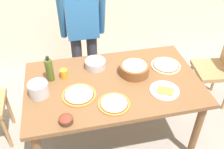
{
  "coord_description": "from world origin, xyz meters",
  "views": [
    {
      "loc": [
        -0.39,
        -1.74,
        2.26
      ],
      "look_at": [
        0.0,
        0.05,
        0.81
      ],
      "focal_mm": 40.69,
      "sensor_mm": 36.0,
      "label": 1
    }
  ],
  "objects": [
    {
      "name": "olive_oil_bottle",
      "position": [
        -0.56,
        0.16,
        0.87
      ],
      "size": [
        0.07,
        0.07,
        0.26
      ],
      "color": "#47561E",
      "rests_on": "dining_table"
    },
    {
      "name": "cup_orange",
      "position": [
        -0.43,
        0.17,
        0.8
      ],
      "size": [
        0.07,
        0.07,
        0.08
      ],
      "primitive_type": "cylinder",
      "color": "orange",
      "rests_on": "dining_table"
    },
    {
      "name": "ground",
      "position": [
        0.0,
        0.0,
        0.0
      ],
      "size": [
        8.0,
        8.0,
        0.0
      ],
      "primitive_type": "plane",
      "color": "gray"
    },
    {
      "name": "pizza_raw_on_board",
      "position": [
        0.57,
        0.13,
        0.77
      ],
      "size": [
        0.29,
        0.29,
        0.02
      ],
      "color": "beige",
      "rests_on": "dining_table"
    },
    {
      "name": "popcorn_bowl",
      "position": [
        0.23,
        0.08,
        0.82
      ],
      "size": [
        0.28,
        0.28,
        0.11
      ],
      "color": "brown",
      "rests_on": "dining_table"
    },
    {
      "name": "pizza_cooked_on_tray",
      "position": [
        -0.06,
        -0.28,
        0.77
      ],
      "size": [
        0.27,
        0.27,
        0.02
      ],
      "color": "#C67A33",
      "rests_on": "dining_table"
    },
    {
      "name": "small_sauce_bowl",
      "position": [
        -0.46,
        -0.39,
        0.79
      ],
      "size": [
        0.11,
        0.11,
        0.06
      ],
      "color": "#4C2D1E",
      "rests_on": "dining_table"
    },
    {
      "name": "steel_pot",
      "position": [
        -0.66,
        -0.03,
        0.83
      ],
      "size": [
        0.17,
        0.17,
        0.13
      ],
      "color": "#B7B7BC",
      "rests_on": "dining_table"
    },
    {
      "name": "person_cook",
      "position": [
        -0.17,
        0.76,
        0.94
      ],
      "size": [
        0.49,
        0.25,
        1.62
      ],
      "color": "#2D2D38",
      "rests_on": "ground"
    },
    {
      "name": "chair_wooden_right",
      "position": [
        1.32,
        0.29,
        0.54
      ],
      "size": [
        0.45,
        0.45,
        0.95
      ],
      "color": "#A37A4C",
      "rests_on": "ground"
    },
    {
      "name": "plate_with_slice",
      "position": [
        0.41,
        -0.22,
        0.77
      ],
      "size": [
        0.26,
        0.26,
        0.02
      ],
      "color": "white",
      "rests_on": "dining_table"
    },
    {
      "name": "dining_table",
      "position": [
        0.0,
        0.0,
        0.67
      ],
      "size": [
        1.6,
        0.96,
        0.76
      ],
      "color": "brown",
      "rests_on": "ground"
    },
    {
      "name": "pizza_second_cooked",
      "position": [
        -0.33,
        -0.11,
        0.77
      ],
      "size": [
        0.3,
        0.3,
        0.02
      ],
      "color": "#C67A33",
      "rests_on": "dining_table"
    },
    {
      "name": "mixing_bowl_steel",
      "position": [
        -0.12,
        0.26,
        0.8
      ],
      "size": [
        0.2,
        0.2,
        0.08
      ],
      "color": "#B7B7BC",
      "rests_on": "dining_table"
    }
  ]
}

